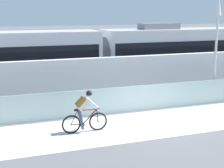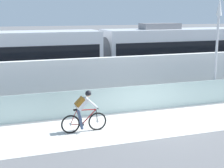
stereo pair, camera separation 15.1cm
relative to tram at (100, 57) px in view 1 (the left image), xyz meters
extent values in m
plane|color=slate|center=(0.39, -6.85, -1.89)|extent=(200.00, 200.00, 0.00)
cube|color=silver|center=(0.39, -6.85, -1.89)|extent=(32.00, 3.20, 0.01)
cube|color=#ADC6C1|center=(0.39, -5.00, -1.30)|extent=(32.00, 0.05, 1.20)
cube|color=silver|center=(0.39, -3.20, -0.74)|extent=(32.00, 0.36, 2.31)
cube|color=#595654|center=(0.39, -0.72, -1.89)|extent=(32.00, 0.08, 0.01)
cube|color=#595654|center=(0.39, 0.72, -1.89)|extent=(32.00, 0.08, 0.01)
cube|color=#232326|center=(-2.22, 0.00, -1.53)|extent=(1.40, 1.88, 0.20)
cylinder|color=black|center=(-2.22, -0.72, -1.59)|extent=(0.60, 0.10, 0.60)
cylinder|color=black|center=(-2.22, 0.72, -1.59)|extent=(0.60, 0.10, 0.60)
cube|color=silver|center=(5.76, 0.00, 0.01)|extent=(11.00, 2.50, 3.10)
cube|color=black|center=(5.76, 0.00, 0.36)|extent=(10.56, 2.54, 1.04)
cube|color=orange|center=(5.76, 0.00, -1.36)|extent=(10.78, 2.53, 0.28)
cube|color=slate|center=(3.78, 0.00, 1.74)|extent=(2.40, 1.10, 0.36)
cube|color=#232326|center=(2.24, 0.00, -1.53)|extent=(1.40, 1.88, 0.20)
cylinder|color=black|center=(2.24, -0.72, -1.59)|extent=(0.60, 0.10, 0.60)
cylinder|color=black|center=(2.24, 0.72, -1.59)|extent=(0.60, 0.10, 0.60)
cylinder|color=black|center=(9.28, 0.72, -1.59)|extent=(0.60, 0.10, 0.60)
cylinder|color=#59595B|center=(0.01, 0.00, 0.01)|extent=(0.60, 2.30, 2.30)
torus|color=black|center=(-2.24, -6.85, -1.53)|extent=(0.72, 0.06, 0.72)
cylinder|color=#99999E|center=(-2.24, -6.85, -1.53)|extent=(0.07, 0.10, 0.07)
torus|color=black|center=(-3.29, -6.85, -1.53)|extent=(0.72, 0.06, 0.72)
cylinder|color=#99999E|center=(-3.29, -6.85, -1.53)|extent=(0.07, 0.10, 0.07)
cylinder|color=maroon|center=(-2.58, -6.85, -1.32)|extent=(0.60, 0.04, 0.58)
cylinder|color=maroon|center=(-2.95, -6.85, -1.30)|extent=(0.22, 0.04, 0.59)
cylinder|color=maroon|center=(-2.67, -6.85, -1.03)|extent=(0.76, 0.04, 0.07)
cylinder|color=maroon|center=(-3.08, -6.85, -1.56)|extent=(0.43, 0.03, 0.09)
cylinder|color=maroon|center=(-3.17, -6.85, -1.27)|extent=(0.27, 0.02, 0.53)
cylinder|color=black|center=(-2.26, -6.85, -1.29)|extent=(0.08, 0.03, 0.49)
cube|color=black|center=(-3.04, -6.85, -0.99)|extent=(0.24, 0.10, 0.05)
cylinder|color=black|center=(-2.29, -6.85, -0.94)|extent=(0.03, 0.58, 0.03)
cylinder|color=#262628|center=(-2.86, -6.85, -1.59)|extent=(0.18, 0.02, 0.18)
cube|color=silver|center=(-2.82, -6.85, -0.78)|extent=(0.50, 0.28, 0.51)
cube|color=#8C5919|center=(-2.92, -6.85, -0.69)|extent=(0.38, 0.30, 0.38)
sphere|color=beige|center=(-2.58, -6.85, -0.43)|extent=(0.20, 0.20, 0.20)
sphere|color=black|center=(-2.58, -6.85, -0.40)|extent=(0.23, 0.23, 0.23)
cylinder|color=silver|center=(-2.47, -7.01, -0.77)|extent=(0.41, 0.08, 0.41)
cylinder|color=silver|center=(-2.47, -6.69, -0.77)|extent=(0.41, 0.08, 0.41)
cylinder|color=#384766|center=(-2.93, -6.94, -1.35)|extent=(0.25, 0.11, 0.79)
cylinder|color=#384766|center=(-2.93, -6.76, -1.21)|extent=(0.25, 0.11, 0.52)
cylinder|color=gray|center=(4.55, -4.70, -1.79)|extent=(0.24, 0.24, 0.20)
cylinder|color=silver|center=(4.55, -4.70, 0.31)|extent=(0.12, 0.12, 4.20)
cone|color=white|center=(4.55, -4.70, 2.86)|extent=(0.28, 0.28, 0.90)
camera|label=1|loc=(-5.74, -18.42, 2.57)|focal=52.95mm
camera|label=2|loc=(-5.59, -18.47, 2.57)|focal=52.95mm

